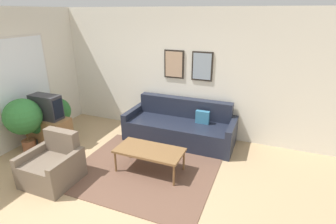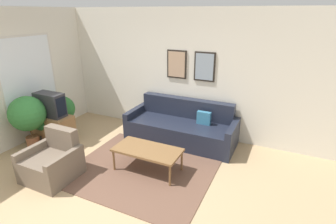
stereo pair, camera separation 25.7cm
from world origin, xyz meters
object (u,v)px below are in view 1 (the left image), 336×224
object	(u,v)px
tv	(46,107)
coffee_table	(150,151)
couch	(180,127)
armchair	(53,166)
potted_plant_tall	(23,118)

from	to	relation	value
tv	coffee_table	bearing A→B (deg)	-2.56
couch	tv	world-z (taller)	tv
tv	armchair	distance (m)	1.46
couch	potted_plant_tall	world-z (taller)	potted_plant_tall
coffee_table	armchair	distance (m)	1.58
couch	potted_plant_tall	bearing A→B (deg)	-148.25
coffee_table	armchair	world-z (taller)	armchair
couch	potted_plant_tall	distance (m)	3.08
coffee_table	potted_plant_tall	bearing A→B (deg)	-173.40
couch	potted_plant_tall	size ratio (longest dim) A/B	2.09
tv	couch	bearing A→B (deg)	26.83
coffee_table	potted_plant_tall	world-z (taller)	potted_plant_tall
couch	armchair	xyz separation A→B (m)	(-1.43, -2.14, -0.03)
potted_plant_tall	coffee_table	bearing A→B (deg)	6.60
couch	tv	size ratio (longest dim) A/B	3.69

